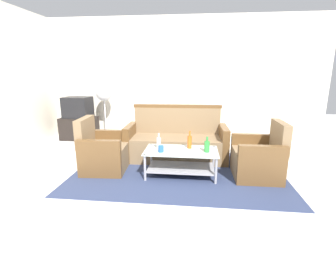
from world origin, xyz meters
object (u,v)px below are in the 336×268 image
Objects in this scene: tv_stand at (79,128)px; television at (78,107)px; pedestal_fan at (104,96)px; coffee_table at (181,159)px; cup at (161,149)px; bottle_clear at (159,143)px; bottle_orange at (190,142)px; armchair_left at (103,153)px; armchair_right at (259,159)px; couch at (176,142)px; bottle_green at (207,146)px.

television is (0.00, 0.00, 0.50)m from tv_stand.
coffee_table is at bearing -46.16° from pedestal_fan.
cup is at bearing 141.34° from television.
bottle_clear is at bearing 171.31° from coffee_table.
pedestal_fan reaches higher than bottle_orange.
coffee_table is (1.27, -0.11, -0.02)m from armchair_left.
armchair_right is 1.53m from bottle_clear.
couch is at bearing 62.10° from armchair_right.
bottle_clear is at bearing -51.17° from pedestal_fan.
bottle_clear is at bearing -40.66° from tv_stand.
bottle_orange is at bearing 30.07° from cup.
bottle_orange is at bearing -34.29° from tv_stand.
cup is at bearing -52.54° from pedestal_fan.
pedestal_fan is at bearing 137.38° from bottle_orange.
bottle_clear is 0.19m from cup.
bottle_orange is 3.23m from tv_stand.
bottle_green is 0.68m from cup.
bottle_clear is at bearing -172.16° from bottle_orange.
television is (-2.25, 2.06, 0.30)m from cup.
bottle_green reaches higher than cup.
coffee_table is (-1.17, -0.09, -0.02)m from armchair_right.
tv_stand is 0.50m from television.
bottle_green is at bearing -31.77° from bottle_orange.
bottle_orange is 0.22× the size of pedestal_fan.
armchair_left reaches higher than tv_stand.
television is (-2.92, 1.98, 0.26)m from bottle_green.
pedestal_fan is at bearing 58.20° from armchair_right.
armchair_left is 1.41m from bottle_orange.
pedestal_fan reaches higher than television.
armchair_left reaches higher than bottle_orange.
bottle_green is 0.74m from bottle_clear.
bottle_clear is 0.30× the size of tv_stand.
armchair_left is 3.49× the size of bottle_clear.
pedestal_fan is at bearing 138.45° from bottle_green.
tv_stand is (-2.66, 1.81, -0.25)m from bottle_orange.
bottle_clear is 2.89m from tv_stand.
couch reaches higher than coffee_table.
cup is at bearing 98.09° from armchair_right.
armchair_left reaches higher than coffee_table.
armchair_left is 2.28m from television.
pedestal_fan is at bearing -171.92° from television.
bottle_clear reaches higher than tv_stand.
couch reaches higher than tv_stand.
armchair_left is 1.00× the size of armchair_right.
armchair_left is 1.06× the size of tv_stand.
tv_stand is 1.27× the size of television.
tv_stand is (-1.27, 1.83, -0.03)m from armchair_left.
cup reaches higher than coffee_table.
bottle_clear is at bearing 172.57° from bottle_green.
bottle_clear is 2.44× the size of cup.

